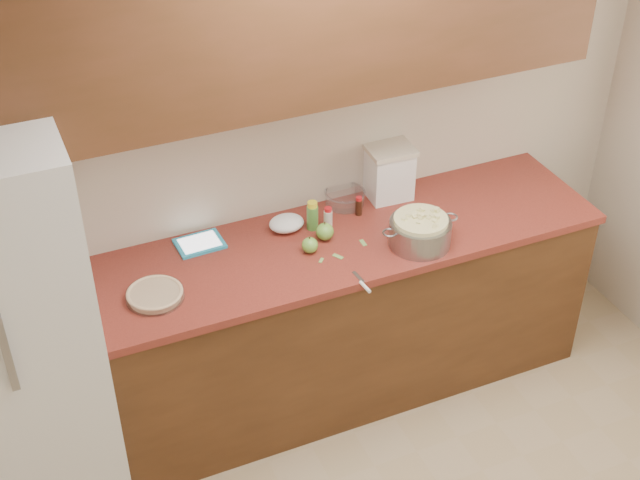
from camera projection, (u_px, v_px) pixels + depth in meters
name	position (u px, v px, depth m)	size (l,w,h in m)	color
room_shell	(518.00, 397.00, 2.76)	(3.60, 3.60, 3.60)	tan
counter_run	(326.00, 318.00, 4.35)	(2.64, 0.68, 0.92)	#522F17
upper_cabinets	(312.00, 15.00, 3.60)	(2.60, 0.34, 0.70)	#542C19
fridge	(5.00, 333.00, 3.60)	(0.70, 0.70, 1.80)	silver
pie	(155.00, 295.00, 3.74)	(0.25, 0.25, 0.04)	silver
colander	(420.00, 232.00, 4.04)	(0.38, 0.28, 0.14)	gray
flour_canister	(388.00, 170.00, 4.34)	(0.23, 0.23, 0.27)	white
tablet	(200.00, 243.00, 4.06)	(0.22, 0.17, 0.02)	#299EC4
paring_knife	(364.00, 285.00, 3.82)	(0.03, 0.17, 0.02)	gray
lemon_bottle	(312.00, 216.00, 4.14)	(0.05, 0.05, 0.15)	#4C8C38
cinnamon_shaker	(328.00, 217.00, 4.17)	(0.04, 0.04, 0.10)	beige
vanilla_bottle	(359.00, 206.00, 4.25)	(0.03, 0.03, 0.10)	black
mixing_bowl	(345.00, 197.00, 4.32)	(0.20, 0.20, 0.07)	silver
paper_towel	(286.00, 223.00, 4.15)	(0.17, 0.14, 0.07)	white
apple_left	(310.00, 245.00, 4.00)	(0.07, 0.07, 0.09)	#68A53A
apple_center	(325.00, 232.00, 4.08)	(0.08, 0.08, 0.09)	#68A53A
peel_a	(363.00, 243.00, 4.08)	(0.05, 0.02, 0.00)	#7BA851
peel_b	(338.00, 256.00, 3.99)	(0.05, 0.02, 0.00)	#7BA851
peel_c	(321.00, 260.00, 3.97)	(0.04, 0.01, 0.00)	#7BA851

